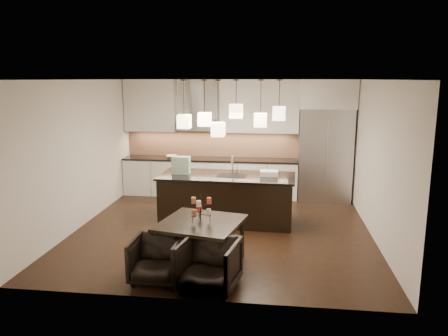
# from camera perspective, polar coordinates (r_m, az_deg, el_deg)

# --- Properties ---
(floor) EXTENTS (5.50, 5.50, 0.02)m
(floor) POSITION_cam_1_polar(r_m,az_deg,el_deg) (8.42, -0.17, -8.03)
(floor) COLOR black
(floor) RESTS_ON ground
(ceiling) EXTENTS (5.50, 5.50, 0.02)m
(ceiling) POSITION_cam_1_polar(r_m,az_deg,el_deg) (7.93, -0.18, 11.54)
(ceiling) COLOR white
(ceiling) RESTS_ON wall_back
(wall_back) EXTENTS (5.50, 0.02, 2.80)m
(wall_back) POSITION_cam_1_polar(r_m,az_deg,el_deg) (10.76, 1.69, 4.02)
(wall_back) COLOR silver
(wall_back) RESTS_ON ground
(wall_front) EXTENTS (5.50, 0.02, 2.80)m
(wall_front) POSITION_cam_1_polar(r_m,az_deg,el_deg) (5.39, -3.91, -3.67)
(wall_front) COLOR silver
(wall_front) RESTS_ON ground
(wall_left) EXTENTS (0.02, 5.50, 2.80)m
(wall_left) POSITION_cam_1_polar(r_m,az_deg,el_deg) (8.83, -18.24, 1.78)
(wall_left) COLOR silver
(wall_left) RESTS_ON ground
(wall_right) EXTENTS (0.02, 5.50, 2.80)m
(wall_right) POSITION_cam_1_polar(r_m,az_deg,el_deg) (8.18, 19.38, 0.95)
(wall_right) COLOR silver
(wall_right) RESTS_ON ground
(refrigerator) EXTENTS (1.20, 0.72, 2.15)m
(refrigerator) POSITION_cam_1_polar(r_m,az_deg,el_deg) (10.45, 13.03, 1.69)
(refrigerator) COLOR #B7B7BA
(refrigerator) RESTS_ON floor
(fridge_panel) EXTENTS (1.26, 0.72, 0.65)m
(fridge_panel) POSITION_cam_1_polar(r_m,az_deg,el_deg) (10.31, 13.39, 9.38)
(fridge_panel) COLOR silver
(fridge_panel) RESTS_ON refrigerator
(lower_cabinets) EXTENTS (4.21, 0.62, 0.88)m
(lower_cabinets) POSITION_cam_1_polar(r_m,az_deg,el_deg) (10.69, -1.84, -1.26)
(lower_cabinets) COLOR silver
(lower_cabinets) RESTS_ON floor
(countertop) EXTENTS (4.21, 0.66, 0.04)m
(countertop) POSITION_cam_1_polar(r_m,az_deg,el_deg) (10.60, -1.86, 1.16)
(countertop) COLOR black
(countertop) RESTS_ON lower_cabinets
(backsplash) EXTENTS (4.21, 0.02, 0.63)m
(backsplash) POSITION_cam_1_polar(r_m,az_deg,el_deg) (10.83, -1.62, 3.19)
(backsplash) COLOR tan
(backsplash) RESTS_ON countertop
(upper_cab_left) EXTENTS (1.25, 0.35, 1.25)m
(upper_cab_left) POSITION_cam_1_polar(r_m,az_deg,el_deg) (10.90, -9.56, 8.06)
(upper_cab_left) COLOR silver
(upper_cab_left) RESTS_ON wall_back
(upper_cab_right) EXTENTS (1.85, 0.35, 1.25)m
(upper_cab_right) POSITION_cam_1_polar(r_m,az_deg,el_deg) (10.46, 4.66, 8.04)
(upper_cab_right) COLOR silver
(upper_cab_right) RESTS_ON wall_back
(hood_canopy) EXTENTS (0.90, 0.52, 0.24)m
(hood_canopy) POSITION_cam_1_polar(r_m,az_deg,el_deg) (10.58, -3.46, 5.62)
(hood_canopy) COLOR #B7B7BA
(hood_canopy) RESTS_ON wall_back
(hood_chimney) EXTENTS (0.30, 0.28, 0.96)m
(hood_chimney) POSITION_cam_1_polar(r_m,az_deg,el_deg) (10.64, -3.39, 8.90)
(hood_chimney) COLOR #B7B7BA
(hood_chimney) RESTS_ON hood_canopy
(fruit_bowl) EXTENTS (0.32, 0.32, 0.06)m
(fruit_bowl) POSITION_cam_1_polar(r_m,az_deg,el_deg) (10.72, -6.85, 1.49)
(fruit_bowl) COLOR silver
(fruit_bowl) RESTS_ON countertop
(island_body) EXTENTS (2.62, 1.13, 0.91)m
(island_body) POSITION_cam_1_polar(r_m,az_deg,el_deg) (8.73, 0.38, -4.12)
(island_body) COLOR black
(island_body) RESTS_ON floor
(island_top) EXTENTS (2.70, 1.22, 0.04)m
(island_top) POSITION_cam_1_polar(r_m,az_deg,el_deg) (8.61, 0.38, -1.08)
(island_top) COLOR black
(island_top) RESTS_ON island_body
(faucet) EXTENTS (0.11, 0.25, 0.39)m
(faucet) POSITION_cam_1_polar(r_m,az_deg,el_deg) (8.65, 1.16, 0.45)
(faucet) COLOR silver
(faucet) RESTS_ON island_top
(tote_bag) EXTENTS (0.36, 0.20, 0.35)m
(tote_bag) POSITION_cam_1_polar(r_m,az_deg,el_deg) (8.74, -5.62, 0.37)
(tote_bag) COLOR #255C30
(tote_bag) RESTS_ON island_top
(food_container) EXTENTS (0.36, 0.26, 0.10)m
(food_container) POSITION_cam_1_polar(r_m,az_deg,el_deg) (8.58, 5.91, -0.69)
(food_container) COLOR silver
(food_container) RESTS_ON island_top
(dining_table) EXTENTS (1.39, 1.39, 0.70)m
(dining_table) POSITION_cam_1_polar(r_m,az_deg,el_deg) (6.77, -3.01, -9.79)
(dining_table) COLOR black
(dining_table) RESTS_ON floor
(candelabra) EXTENTS (0.40, 0.40, 0.41)m
(candelabra) POSITION_cam_1_polar(r_m,az_deg,el_deg) (6.59, -3.07, -5.31)
(candelabra) COLOR black
(candelabra) RESTS_ON dining_table
(candle_a) EXTENTS (0.08, 0.08, 0.09)m
(candle_a) POSITION_cam_1_polar(r_m,az_deg,el_deg) (6.56, -2.00, -5.75)
(candle_a) COLOR beige
(candle_a) RESTS_ON candelabra
(candle_b) EXTENTS (0.08, 0.08, 0.09)m
(candle_b) POSITION_cam_1_polar(r_m,az_deg,el_deg) (6.72, -3.21, -5.31)
(candle_b) COLOR #C4422C
(candle_b) RESTS_ON candelabra
(candle_c) EXTENTS (0.08, 0.08, 0.09)m
(candle_c) POSITION_cam_1_polar(r_m,az_deg,el_deg) (6.53, -3.97, -5.84)
(candle_c) COLOR #A95934
(candle_c) RESTS_ON candelabra
(candle_d) EXTENTS (0.08, 0.08, 0.09)m
(candle_d) POSITION_cam_1_polar(r_m,az_deg,el_deg) (6.60, -1.97, -4.28)
(candle_d) COLOR #C4422C
(candle_d) RESTS_ON candelabra
(candle_e) EXTENTS (0.08, 0.08, 0.09)m
(candle_e) POSITION_cam_1_polar(r_m,az_deg,el_deg) (6.62, -3.98, -4.25)
(candle_e) COLOR #A95934
(candle_e) RESTS_ON candelabra
(candle_f) EXTENTS (0.08, 0.08, 0.09)m
(candle_f) POSITION_cam_1_polar(r_m,az_deg,el_deg) (6.45, -3.34, -4.68)
(candle_f) COLOR beige
(candle_f) RESTS_ON candelabra
(armchair_left) EXTENTS (0.68, 0.70, 0.63)m
(armchair_left) POSITION_cam_1_polar(r_m,az_deg,el_deg) (6.36, -8.87, -11.69)
(armchair_left) COLOR black
(armchair_left) RESTS_ON floor
(armchair_right) EXTENTS (0.87, 0.89, 0.70)m
(armchair_right) POSITION_cam_1_polar(r_m,az_deg,el_deg) (6.04, -1.97, -12.55)
(armchair_right) COLOR black
(armchair_right) RESTS_ON floor
(pendant_a) EXTENTS (0.24, 0.24, 0.26)m
(pendant_a) POSITION_cam_1_polar(r_m,az_deg,el_deg) (8.48, -5.22, 6.07)
(pendant_a) COLOR #F9E0B9
(pendant_a) RESTS_ON ceiling
(pendant_b) EXTENTS (0.24, 0.24, 0.26)m
(pendant_b) POSITION_cam_1_polar(r_m,az_deg,el_deg) (8.66, -2.55, 6.37)
(pendant_b) COLOR #F9E0B9
(pendant_b) RESTS_ON ceiling
(pendant_c) EXTENTS (0.24, 0.24, 0.26)m
(pendant_c) POSITION_cam_1_polar(r_m,az_deg,el_deg) (8.26, 1.59, 7.42)
(pendant_c) COLOR #F9E0B9
(pendant_c) RESTS_ON ceiling
(pendant_d) EXTENTS (0.24, 0.24, 0.26)m
(pendant_d) POSITION_cam_1_polar(r_m,az_deg,el_deg) (8.50, 4.78, 6.25)
(pendant_d) COLOR #F9E0B9
(pendant_d) RESTS_ON ceiling
(pendant_e) EXTENTS (0.24, 0.24, 0.26)m
(pendant_e) POSITION_cam_1_polar(r_m,az_deg,el_deg) (8.40, 7.18, 7.09)
(pendant_e) COLOR #F9E0B9
(pendant_e) RESTS_ON ceiling
(pendant_f) EXTENTS (0.24, 0.24, 0.26)m
(pendant_f) POSITION_cam_1_polar(r_m,az_deg,el_deg) (8.17, -0.77, 5.06)
(pendant_f) COLOR #F9E0B9
(pendant_f) RESTS_ON ceiling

